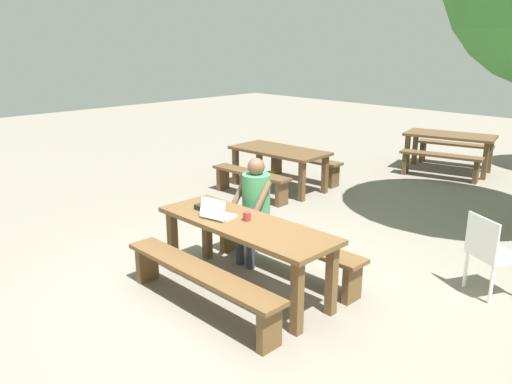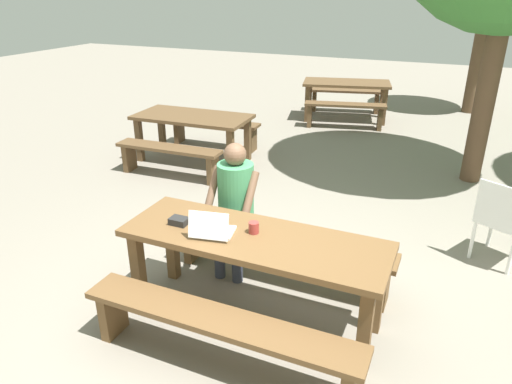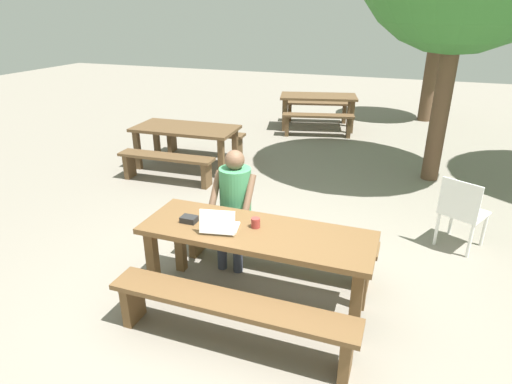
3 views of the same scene
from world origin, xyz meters
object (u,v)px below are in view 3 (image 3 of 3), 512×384
object	(u,v)px
plastic_chair	(461,212)
person_seated	(234,200)
picnic_table_front	(256,242)
laptop	(219,225)
picnic_table_mid	(186,133)
coffee_mug	(256,223)
picnic_table_rear	(318,101)
small_pouch	(189,219)

from	to	relation	value
plastic_chair	person_seated	bearing A→B (deg)	54.51
picnic_table_front	plastic_chair	world-z (taller)	plastic_chair
laptop	picnic_table_mid	bearing A→B (deg)	-68.06
plastic_chair	picnic_table_mid	xyz separation A→B (m)	(-4.22, 1.38, 0.15)
plastic_chair	coffee_mug	bearing A→B (deg)	69.75
picnic_table_front	picnic_table_mid	bearing A→B (deg)	127.61
picnic_table_mid	laptop	bearing A→B (deg)	-59.38
coffee_mug	plastic_chair	xyz separation A→B (m)	(1.84, 1.68, -0.35)
picnic_table_mid	picnic_table_rear	size ratio (longest dim) A/B	0.97
laptop	plastic_chair	xyz separation A→B (m)	(2.12, 1.85, -0.36)
picnic_table_rear	picnic_table_front	bearing A→B (deg)	-95.81
laptop	picnic_table_rear	world-z (taller)	laptop
laptop	small_pouch	world-z (taller)	laptop
picnic_table_front	picnic_table_rear	bearing A→B (deg)	97.51
small_pouch	coffee_mug	xyz separation A→B (m)	(0.60, 0.11, 0.02)
picnic_table_front	picnic_table_mid	xyz separation A→B (m)	(-2.39, 3.11, -0.04)
coffee_mug	picnic_table_rear	xyz separation A→B (m)	(-0.83, 6.39, -0.17)
small_pouch	plastic_chair	xyz separation A→B (m)	(2.45, 1.79, -0.34)
picnic_table_front	picnic_table_rear	distance (m)	6.50
picnic_table_front	coffee_mug	xyz separation A→B (m)	(-0.02, 0.05, 0.16)
laptop	plastic_chair	world-z (taller)	laptop
laptop	plastic_chair	bearing A→B (deg)	-149.97
laptop	picnic_table_rear	xyz separation A→B (m)	(-0.55, 6.56, -0.18)
plastic_chair	picnic_table_rear	bearing A→B (deg)	-33.07
coffee_mug	plastic_chair	world-z (taller)	coffee_mug
picnic_table_mid	coffee_mug	bearing A→B (deg)	-54.63
coffee_mug	picnic_table_rear	bearing A→B (deg)	97.36
coffee_mug	picnic_table_rear	world-z (taller)	coffee_mug
person_seated	plastic_chair	distance (m)	2.56
plastic_chair	picnic_table_mid	size ratio (longest dim) A/B	0.48
laptop	picnic_table_rear	distance (m)	6.58
coffee_mug	picnic_table_rear	distance (m)	6.45
small_pouch	picnic_table_mid	size ratio (longest dim) A/B	0.08
picnic_table_rear	person_seated	bearing A→B (deg)	-99.39
small_pouch	picnic_table_rear	distance (m)	6.51
picnic_table_rear	small_pouch	bearing A→B (deg)	-101.36
picnic_table_mid	picnic_table_front	bearing A→B (deg)	-54.80
laptop	picnic_table_mid	world-z (taller)	laptop
picnic_table_rear	coffee_mug	bearing A→B (deg)	-95.96
coffee_mug	person_seated	xyz separation A→B (m)	(-0.42, 0.52, -0.07)
plastic_chair	picnic_table_rear	world-z (taller)	plastic_chair
picnic_table_mid	picnic_table_rear	bearing A→B (deg)	62.71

